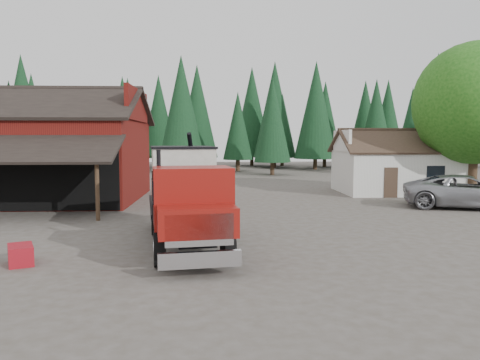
{
  "coord_description": "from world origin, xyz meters",
  "views": [
    {
      "loc": [
        0.08,
        -20.15,
        3.85
      ],
      "look_at": [
        1.21,
        3.3,
        1.8
      ],
      "focal_mm": 35.0,
      "sensor_mm": 36.0,
      "label": 1
    }
  ],
  "objects": [
    {
      "name": "near_pine_c",
      "position": [
        22.0,
        26.0,
        6.89
      ],
      "size": [
        4.84,
        4.84,
        12.4
      ],
      "color": "#382619",
      "rests_on": "ground"
    },
    {
      "name": "feed_truck",
      "position": [
        -1.09,
        -2.97,
        1.94
      ],
      "size": [
        3.8,
        9.44,
        4.14
      ],
      "rotation": [
        0.0,
        0.0,
        0.15
      ],
      "color": "black",
      "rests_on": "ground"
    },
    {
      "name": "equip_box",
      "position": [
        -6.0,
        -5.69,
        0.3
      ],
      "size": [
        1.1,
        1.29,
        0.6
      ],
      "primitive_type": "cube",
      "rotation": [
        0.0,
        0.0,
        0.43
      ],
      "color": "maroon",
      "rests_on": "ground"
    },
    {
      "name": "near_pine_d",
      "position": [
        -4.0,
        34.0,
        7.39
      ],
      "size": [
        5.28,
        5.28,
        13.4
      ],
      "color": "#382619",
      "rests_on": "ground"
    },
    {
      "name": "ground",
      "position": [
        0.0,
        0.0,
        0.0
      ],
      "size": [
        120.0,
        120.0,
        0.0
      ],
      "primitive_type": "plane",
      "color": "#474137",
      "rests_on": "ground"
    },
    {
      "name": "farmhouse",
      "position": [
        13.0,
        13.0,
        1.67
      ],
      "size": [
        8.6,
        6.42,
        4.65
      ],
      "color": "silver",
      "rests_on": "ground"
    },
    {
      "name": "deciduous_tree",
      "position": [
        17.01,
        9.97,
        5.91
      ],
      "size": [
        8.0,
        8.0,
        10.2
      ],
      "color": "#382619",
      "rests_on": "ground"
    },
    {
      "name": "conifer_backdrop",
      "position": [
        0.0,
        42.0,
        0.0
      ],
      "size": [
        76.0,
        16.0,
        16.0
      ],
      "primitive_type": null,
      "color": "black",
      "rests_on": "ground"
    },
    {
      "name": "red_barn",
      "position": [
        -11.0,
        9.9,
        2.69
      ],
      "size": [
        12.8,
        13.63,
        7.18
      ],
      "color": "#601510",
      "rests_on": "ground"
    },
    {
      "name": "silver_car",
      "position": [
        14.0,
        5.18,
        0.93
      ],
      "size": [
        7.31,
        4.96,
        1.86
      ],
      "primitive_type": "imported",
      "rotation": [
        0.0,
        0.0,
        1.26
      ],
      "color": "#94959B",
      "rests_on": "ground"
    },
    {
      "name": "near_pine_b",
      "position": [
        6.0,
        30.0,
        5.89
      ],
      "size": [
        3.96,
        3.96,
        10.4
      ],
      "color": "#382619",
      "rests_on": "ground"
    }
  ]
}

